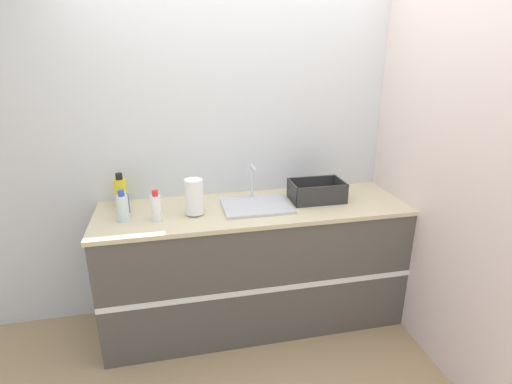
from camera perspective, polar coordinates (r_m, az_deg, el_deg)
The scene contains 11 objects.
ground_plane at distance 3.05m, azimuth 1.15°, elevation -21.02°, with size 12.00×12.00×0.00m, color tan.
wall_back at distance 3.05m, azimuth -1.66°, elevation 6.68°, with size 4.57×0.06×2.60m.
wall_right at distance 3.13m, azimuth 20.19°, elevation 5.82°, with size 0.06×2.65×2.60m.
counter_cabinet at distance 3.03m, azimuth -0.23°, elevation -10.33°, with size 2.19×0.67×0.94m.
sink at distance 2.81m, azimuth 0.04°, elevation -1.74°, with size 0.47×0.37×0.27m.
paper_towel_roll at distance 2.68m, azimuth -8.83°, elevation -0.70°, with size 0.12×0.12×0.25m.
dish_rack at distance 2.96m, azimuth 8.66°, elevation -0.18°, with size 0.38×0.25×0.15m.
bottle_white_spray at distance 2.64m, azimuth -14.06°, elevation -2.15°, with size 0.07×0.07×0.21m.
bottle_yellow at distance 2.96m, azimuth -18.76°, elevation 0.05°, with size 0.08×0.08×0.24m.
bottle_clear at distance 2.70m, azimuth -18.49°, elevation -2.11°, with size 0.07×0.07×0.21m.
bottle_blue at distance 2.84m, azimuth -18.33°, elevation -1.52°, with size 0.07×0.07×0.15m.
Camera 1 is at (-0.55, -2.24, 2.00)m, focal length 28.00 mm.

